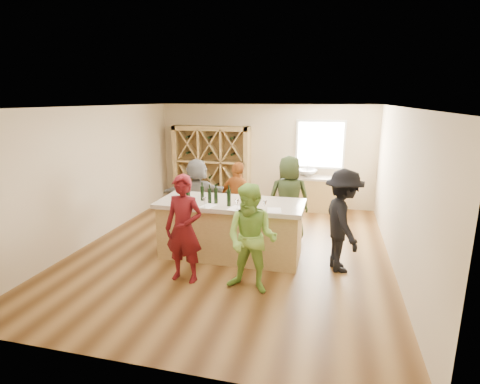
% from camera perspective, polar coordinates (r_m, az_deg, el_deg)
% --- Properties ---
extents(floor, '(6.00, 7.00, 0.10)m').
position_cam_1_polar(floor, '(7.61, -1.11, -9.11)').
color(floor, brown).
rests_on(floor, ground).
extents(ceiling, '(6.00, 7.00, 0.10)m').
position_cam_1_polar(ceiling, '(7.00, -1.22, 13.28)').
color(ceiling, white).
rests_on(ceiling, ground).
extents(wall_back, '(6.00, 0.10, 2.80)m').
position_cam_1_polar(wall_back, '(10.58, 3.88, 5.63)').
color(wall_back, beige).
rests_on(wall_back, ground).
extents(wall_front, '(6.00, 0.10, 2.80)m').
position_cam_1_polar(wall_front, '(4.00, -14.71, -9.13)').
color(wall_front, beige).
rests_on(wall_front, ground).
extents(wall_left, '(0.10, 7.00, 2.80)m').
position_cam_1_polar(wall_left, '(8.48, -21.51, 2.57)').
color(wall_left, beige).
rests_on(wall_left, ground).
extents(wall_right, '(0.10, 7.00, 2.80)m').
position_cam_1_polar(wall_right, '(7.04, 23.57, 0.18)').
color(wall_right, beige).
rests_on(wall_right, ground).
extents(window_frame, '(1.30, 0.06, 1.30)m').
position_cam_1_polar(window_frame, '(10.30, 12.13, 7.08)').
color(window_frame, white).
rests_on(window_frame, wall_back).
extents(window_pane, '(1.18, 0.01, 1.18)m').
position_cam_1_polar(window_pane, '(10.27, 12.13, 7.06)').
color(window_pane, white).
rests_on(window_pane, wall_back).
extents(wine_rack, '(2.20, 0.45, 2.20)m').
position_cam_1_polar(wine_rack, '(10.73, -4.35, 4.11)').
color(wine_rack, tan).
rests_on(wine_rack, floor).
extents(back_counter_base, '(1.60, 0.58, 0.86)m').
position_cam_1_polar(back_counter_base, '(10.28, 11.14, -0.38)').
color(back_counter_base, tan).
rests_on(back_counter_base, floor).
extents(back_counter_top, '(1.70, 0.62, 0.06)m').
position_cam_1_polar(back_counter_top, '(10.18, 11.27, 2.13)').
color(back_counter_top, beige).
rests_on(back_counter_top, back_counter_base).
extents(sink, '(0.54, 0.54, 0.19)m').
position_cam_1_polar(sink, '(10.16, 10.17, 2.87)').
color(sink, silver).
rests_on(sink, back_counter_top).
extents(faucet, '(0.02, 0.02, 0.30)m').
position_cam_1_polar(faucet, '(10.33, 10.26, 3.37)').
color(faucet, silver).
rests_on(faucet, back_counter_top).
extents(tasting_counter_base, '(2.60, 1.00, 1.00)m').
position_cam_1_polar(tasting_counter_base, '(7.15, -1.40, -5.93)').
color(tasting_counter_base, tan).
rests_on(tasting_counter_base, floor).
extents(tasting_counter_top, '(2.72, 1.12, 0.08)m').
position_cam_1_polar(tasting_counter_top, '(6.99, -1.43, -1.76)').
color(tasting_counter_top, beige).
rests_on(tasting_counter_top, tasting_counter_base).
extents(wine_bottle_a, '(0.09, 0.09, 0.29)m').
position_cam_1_polar(wine_bottle_a, '(7.10, -8.07, -0.09)').
color(wine_bottle_a, black).
rests_on(wine_bottle_a, tasting_counter_top).
extents(wine_bottle_b, '(0.09, 0.09, 0.32)m').
position_cam_1_polar(wine_bottle_b, '(6.98, -7.90, -0.23)').
color(wine_bottle_b, black).
rests_on(wine_bottle_b, tasting_counter_top).
extents(wine_bottle_c, '(0.07, 0.07, 0.27)m').
position_cam_1_polar(wine_bottle_c, '(7.05, -5.77, -0.22)').
color(wine_bottle_c, black).
rests_on(wine_bottle_c, tasting_counter_top).
extents(wine_bottle_d, '(0.08, 0.08, 0.27)m').
position_cam_1_polar(wine_bottle_d, '(6.87, -4.65, -0.57)').
color(wine_bottle_d, black).
rests_on(wine_bottle_d, tasting_counter_top).
extents(wine_bottle_e, '(0.08, 0.08, 0.28)m').
position_cam_1_polar(wine_bottle_e, '(6.84, -3.69, -0.56)').
color(wine_bottle_e, black).
rests_on(wine_bottle_e, tasting_counter_top).
extents(wine_glass_a, '(0.08, 0.08, 0.18)m').
position_cam_1_polar(wine_glass_a, '(6.60, -5.47, -1.62)').
color(wine_glass_a, white).
rests_on(wine_glass_a, tasting_counter_top).
extents(wine_glass_b, '(0.08, 0.08, 0.17)m').
position_cam_1_polar(wine_glass_b, '(6.45, -0.43, -1.96)').
color(wine_glass_b, white).
rests_on(wine_glass_b, tasting_counter_top).
extents(wine_glass_c, '(0.08, 0.08, 0.19)m').
position_cam_1_polar(wine_glass_c, '(6.34, 3.82, -2.17)').
color(wine_glass_c, white).
rests_on(wine_glass_c, tasting_counter_top).
extents(wine_glass_d, '(0.08, 0.08, 0.20)m').
position_cam_1_polar(wine_glass_d, '(6.69, 1.83, -1.26)').
color(wine_glass_d, white).
rests_on(wine_glass_d, tasting_counter_top).
extents(tasting_menu_a, '(0.28, 0.34, 0.00)m').
position_cam_1_polar(tasting_menu_a, '(6.70, -4.88, -2.14)').
color(tasting_menu_a, white).
rests_on(tasting_menu_a, tasting_counter_top).
extents(tasting_menu_b, '(0.31, 0.38, 0.00)m').
position_cam_1_polar(tasting_menu_b, '(6.54, -0.51, -2.50)').
color(tasting_menu_b, white).
rests_on(tasting_menu_b, tasting_counter_top).
extents(tasting_menu_c, '(0.29, 0.36, 0.00)m').
position_cam_1_polar(tasting_menu_c, '(6.46, 5.25, -2.77)').
color(tasting_menu_c, white).
rests_on(tasting_menu_c, tasting_counter_top).
extents(person_near_left, '(0.69, 0.53, 1.78)m').
position_cam_1_polar(person_near_left, '(6.16, -8.55, -5.58)').
color(person_near_left, '#590F14').
rests_on(person_near_left, floor).
extents(person_near_right, '(0.89, 0.58, 1.72)m').
position_cam_1_polar(person_near_right, '(5.76, 1.78, -7.17)').
color(person_near_right, '#8CC64C').
rests_on(person_near_right, floor).
extents(person_server, '(0.85, 1.27, 1.80)m').
position_cam_1_polar(person_server, '(6.69, 15.38, -4.26)').
color(person_server, black).
rests_on(person_server, floor).
extents(person_far_mid, '(1.09, 0.85, 1.65)m').
position_cam_1_polar(person_far_mid, '(8.06, -0.27, -1.20)').
color(person_far_mid, '#994C19').
rests_on(person_far_mid, floor).
extents(person_far_right, '(1.01, 0.79, 1.81)m').
position_cam_1_polar(person_far_right, '(7.91, 7.43, -1.01)').
color(person_far_right, '#263319').
rests_on(person_far_right, floor).
extents(person_far_left, '(1.66, 0.95, 1.69)m').
position_cam_1_polar(person_far_left, '(8.36, -6.51, -0.59)').
color(person_far_left, slate).
rests_on(person_far_left, floor).
extents(wine_bottle_f, '(0.07, 0.07, 0.30)m').
position_cam_1_polar(wine_bottle_f, '(6.65, -1.71, -0.90)').
color(wine_bottle_f, black).
rests_on(wine_bottle_f, tasting_counter_top).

